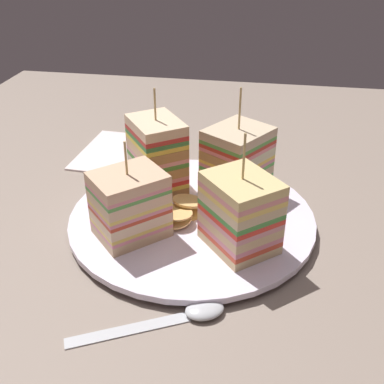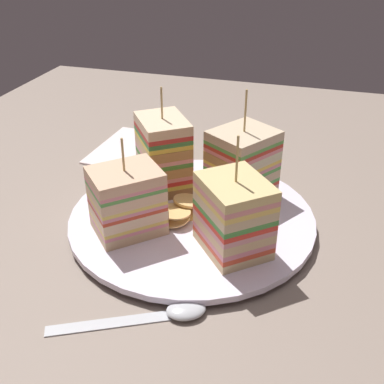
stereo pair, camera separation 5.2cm
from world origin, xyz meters
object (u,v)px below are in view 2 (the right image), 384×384
plate (192,218)px  sandwich_wedge_1 (242,164)px  chip_pile (181,210)px  sandwich_wedge_2 (164,154)px  napkin (139,149)px  sandwich_wedge_3 (127,201)px  sandwich_wedge_0 (234,216)px  spoon (166,313)px

plate → sandwich_wedge_1: (5.99, -4.41, 4.68)cm
plate → chip_pile: size_ratio=3.74×
sandwich_wedge_1 → chip_pile: sandwich_wedge_1 is taller
sandwich_wedge_2 → napkin: 14.87cm
sandwich_wedge_3 → sandwich_wedge_0: bearing=-43.2°
sandwich_wedge_1 → chip_pile: 9.25cm
sandwich_wedge_1 → napkin: (10.55, 17.65, -5.20)cm
sandwich_wedge_0 → sandwich_wedge_2: (10.08, 10.92, 0.61)cm
sandwich_wedge_2 → chip_pile: sandwich_wedge_2 is taller
plate → napkin: 21.19cm
plate → sandwich_wedge_3: size_ratio=2.58×
sandwich_wedge_0 → chip_pile: 8.38cm
sandwich_wedge_0 → chip_pile: size_ratio=1.68×
sandwich_wedge_1 → napkin: size_ratio=0.96×
sandwich_wedge_2 → spoon: size_ratio=0.96×
sandwich_wedge_2 → plate: bearing=8.2°
chip_pile → spoon: size_ratio=0.55×
sandwich_wedge_1 → chip_pile: size_ratio=1.78×
sandwich_wedge_3 → napkin: size_ratio=0.79×
plate → sandwich_wedge_0: bearing=-129.7°
plate → sandwich_wedge_1: size_ratio=2.10×
chip_pile → sandwich_wedge_0: bearing=-120.6°
sandwich_wedge_3 → spoon: (-9.97, -7.65, -4.50)cm
spoon → napkin: (31.23, 15.15, -0.15)cm
plate → napkin: size_ratio=2.02×
sandwich_wedge_0 → chip_pile: (3.99, 6.75, -2.96)cm
spoon → sandwich_wedge_1: bearing=56.5°
chip_pile → sandwich_wedge_1: bearing=-38.8°
chip_pile → napkin: 21.27cm
plate → chip_pile: 1.94cm
plate → napkin: (16.54, 13.24, -0.52)cm
sandwich_wedge_1 → sandwich_wedge_0: bearing=40.2°
sandwich_wedge_0 → spoon: bearing=118.9°
plate → sandwich_wedge_2: (5.33, 5.19, 5.03)cm
sandwich_wedge_1 → spoon: sandwich_wedge_1 is taller
plate → sandwich_wedge_3: bearing=129.4°
napkin → sandwich_wedge_3: bearing=-160.6°
sandwich_wedge_2 → chip_pile: size_ratio=1.73×
sandwich_wedge_0 → sandwich_wedge_1: 10.82cm
spoon → chip_pile: bearing=75.3°
sandwich_wedge_2 → sandwich_wedge_1: bearing=57.9°
plate → napkin: plate is taller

